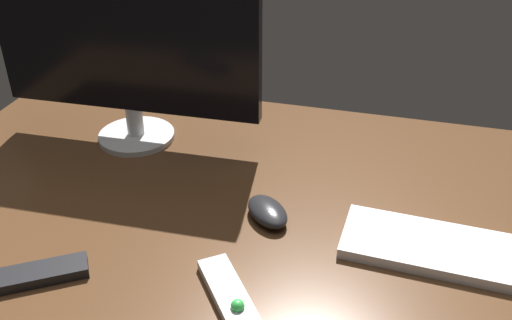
{
  "coord_description": "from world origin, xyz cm",
  "views": [
    {
      "loc": [
        25.23,
        -88.46,
        67.13
      ],
      "look_at": [
        0.44,
        4.23,
        8.0
      ],
      "focal_mm": 40.45,
      "sensor_mm": 36.0,
      "label": 1
    }
  ],
  "objects_px": {
    "monitor": "(125,39)",
    "media_remote": "(231,299)",
    "tv_remote": "(32,275)",
    "keyboard": "(447,250)",
    "computer_mouse": "(267,211)"
  },
  "relations": [
    {
      "from": "keyboard",
      "to": "media_remote",
      "type": "xyz_separation_m",
      "value": [
        -0.32,
        -0.2,
        -0.0
      ]
    },
    {
      "from": "keyboard",
      "to": "media_remote",
      "type": "bearing_deg",
      "value": -144.65
    },
    {
      "from": "computer_mouse",
      "to": "tv_remote",
      "type": "height_order",
      "value": "computer_mouse"
    },
    {
      "from": "monitor",
      "to": "media_remote",
      "type": "xyz_separation_m",
      "value": [
        0.36,
        -0.44,
        -0.23
      ]
    },
    {
      "from": "media_remote",
      "to": "monitor",
      "type": "bearing_deg",
      "value": -177.72
    },
    {
      "from": "media_remote",
      "to": "tv_remote",
      "type": "height_order",
      "value": "media_remote"
    },
    {
      "from": "monitor",
      "to": "media_remote",
      "type": "relative_size",
      "value": 3.28
    },
    {
      "from": "keyboard",
      "to": "tv_remote",
      "type": "height_order",
      "value": "keyboard"
    },
    {
      "from": "media_remote",
      "to": "keyboard",
      "type": "bearing_deg",
      "value": 84.95
    },
    {
      "from": "keyboard",
      "to": "computer_mouse",
      "type": "bearing_deg",
      "value": 179.6
    },
    {
      "from": "computer_mouse",
      "to": "media_remote",
      "type": "xyz_separation_m",
      "value": [
        -0.0,
        -0.22,
        -0.01
      ]
    },
    {
      "from": "monitor",
      "to": "media_remote",
      "type": "height_order",
      "value": "monitor"
    },
    {
      "from": "media_remote",
      "to": "tv_remote",
      "type": "relative_size",
      "value": 1.02
    },
    {
      "from": "keyboard",
      "to": "computer_mouse",
      "type": "distance_m",
      "value": 0.32
    },
    {
      "from": "computer_mouse",
      "to": "media_remote",
      "type": "relative_size",
      "value": 0.59
    }
  ]
}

